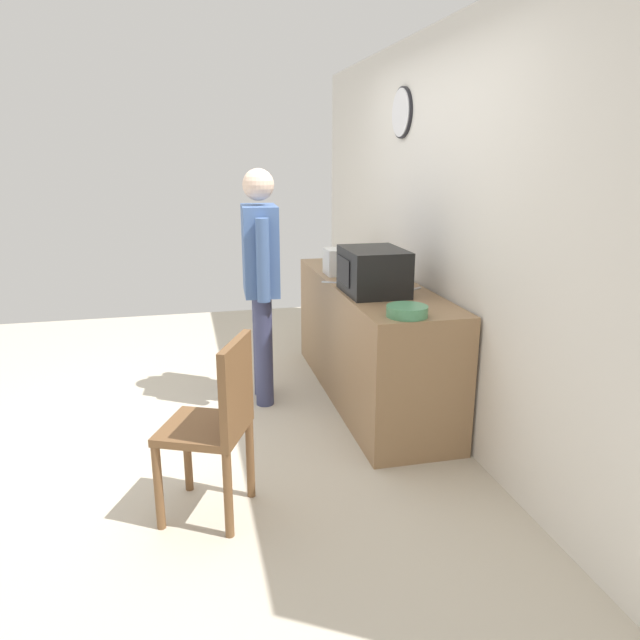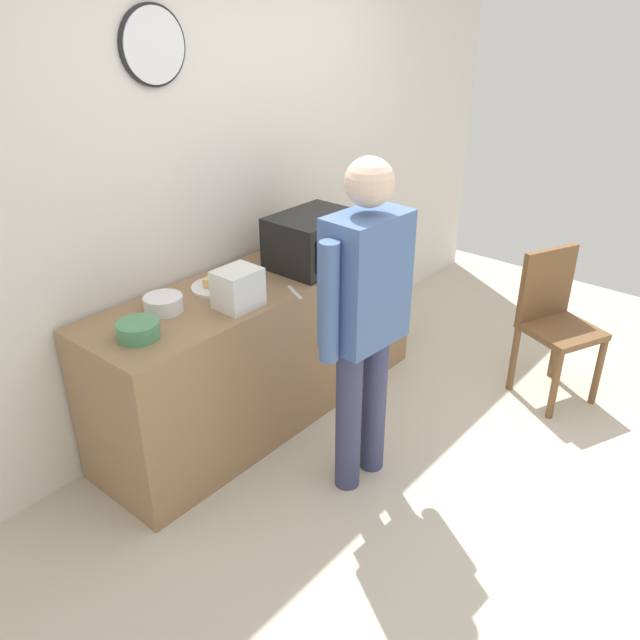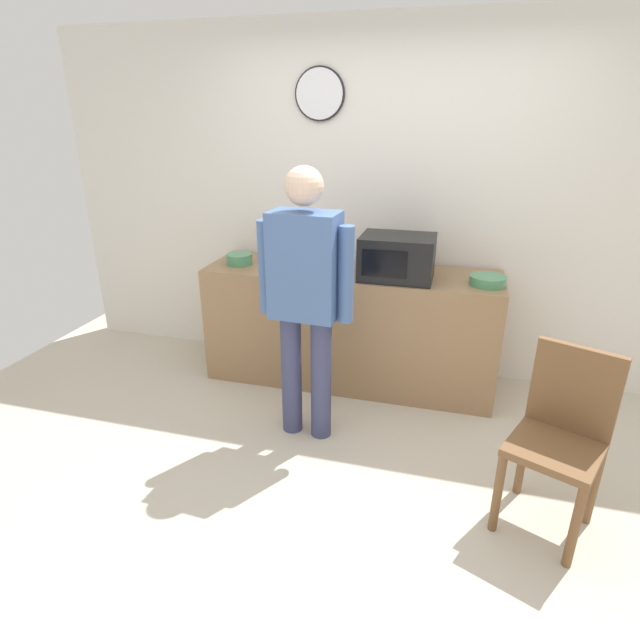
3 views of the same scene
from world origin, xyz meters
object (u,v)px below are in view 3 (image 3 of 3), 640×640
at_px(salad_bowl, 488,280).
at_px(person_standing, 305,289).
at_px(cereal_bowl, 276,257).
at_px(spoon_utensil, 338,281).
at_px(microwave, 397,257).
at_px(sandwich_plate, 321,263).
at_px(mixing_bowl, 239,259).
at_px(fork_utensil, 398,266).
at_px(wooden_chair, 561,432).
at_px(toaster, 301,260).

height_order(salad_bowl, person_standing, person_standing).
distance_m(cereal_bowl, spoon_utensil, 0.68).
xyz_separation_m(microwave, sandwich_plate, (-0.59, 0.18, -0.13)).
relative_size(mixing_bowl, person_standing, 0.12).
bearing_deg(microwave, fork_utensil, 94.54).
bearing_deg(person_standing, cereal_bowl, 119.75).
bearing_deg(spoon_utensil, fork_utensil, 54.23).
bearing_deg(wooden_chair, fork_utensil, 125.14).
relative_size(mixing_bowl, fork_utensil, 1.16).
bearing_deg(sandwich_plate, spoon_utensil, -58.49).
xyz_separation_m(microwave, wooden_chair, (0.97, -1.11, -0.52)).
relative_size(salad_bowl, cereal_bowl, 1.23).
bearing_deg(mixing_bowl, microwave, -1.84).
xyz_separation_m(sandwich_plate, salad_bowl, (1.21, -0.17, 0.01)).
relative_size(sandwich_plate, mixing_bowl, 1.41).
distance_m(salad_bowl, person_standing, 1.28).
height_order(mixing_bowl, toaster, toaster).
height_order(fork_utensil, wooden_chair, wooden_chair).
xyz_separation_m(mixing_bowl, spoon_utensil, (0.83, -0.22, -0.04)).
distance_m(fork_utensil, person_standing, 1.09).
height_order(cereal_bowl, toaster, toaster).
distance_m(toaster, spoon_utensil, 0.33).
height_order(spoon_utensil, person_standing, person_standing).
height_order(salad_bowl, mixing_bowl, mixing_bowl).
bearing_deg(person_standing, mixing_bowl, 135.54).
bearing_deg(salad_bowl, microwave, -179.42).
bearing_deg(spoon_utensil, person_standing, -98.54).
xyz_separation_m(sandwich_plate, cereal_bowl, (-0.36, -0.00, 0.02)).
xyz_separation_m(toaster, wooden_chair, (1.65, -1.04, -0.47)).
relative_size(cereal_bowl, toaster, 0.88).
height_order(salad_bowl, wooden_chair, salad_bowl).
bearing_deg(cereal_bowl, sandwich_plate, 0.62).
distance_m(sandwich_plate, salad_bowl, 1.22).
distance_m(mixing_bowl, spoon_utensil, 0.86).
height_order(fork_utensil, person_standing, person_standing).
distance_m(microwave, sandwich_plate, 0.63).
xyz_separation_m(microwave, cereal_bowl, (-0.95, 0.18, -0.11)).
height_order(mixing_bowl, wooden_chair, mixing_bowl).
bearing_deg(wooden_chair, spoon_utensil, 145.29).
distance_m(microwave, person_standing, 0.83).
xyz_separation_m(toaster, person_standing, (0.22, -0.62, 0.00)).
relative_size(sandwich_plate, toaster, 1.26).
xyz_separation_m(microwave, spoon_utensil, (-0.37, -0.18, -0.15)).
height_order(toaster, wooden_chair, toaster).
bearing_deg(spoon_utensil, microwave, 25.86).
bearing_deg(toaster, wooden_chair, -32.26).
bearing_deg(spoon_utensil, wooden_chair, -34.71).
bearing_deg(mixing_bowl, person_standing, -44.46).
bearing_deg(cereal_bowl, spoon_utensil, -31.76).
distance_m(sandwich_plate, toaster, 0.28).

